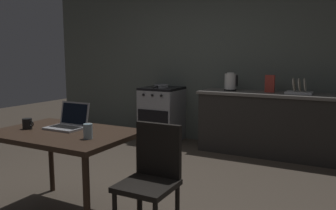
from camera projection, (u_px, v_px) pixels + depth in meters
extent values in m
plane|color=#473D33|center=(111.00, 186.00, 3.67)|extent=(12.00, 12.00, 0.00)
cube|color=#575E57|center=(216.00, 60.00, 5.44)|extent=(6.40, 0.10, 2.65)
cube|color=#282623|center=(275.00, 126.00, 4.79)|extent=(2.10, 0.60, 0.85)
cube|color=#66605B|center=(277.00, 94.00, 4.73)|extent=(2.16, 0.64, 0.04)
cube|color=gray|center=(162.00, 115.00, 5.63)|extent=(0.60, 0.60, 0.85)
cube|color=black|center=(162.00, 88.00, 5.57)|extent=(0.60, 0.60, 0.04)
cube|color=black|center=(153.00, 122.00, 5.37)|extent=(0.54, 0.01, 0.39)
cylinder|color=black|center=(143.00, 95.00, 5.38)|extent=(0.04, 0.02, 0.04)
cylinder|color=black|center=(152.00, 95.00, 5.31)|extent=(0.04, 0.02, 0.04)
cylinder|color=black|center=(161.00, 96.00, 5.23)|extent=(0.04, 0.02, 0.04)
cube|color=#332319|center=(64.00, 134.00, 2.91)|extent=(1.20, 0.81, 0.04)
cylinder|color=#332319|center=(87.00, 204.00, 2.41)|extent=(0.05, 0.05, 0.72)
cylinder|color=#332319|center=(51.00, 157.00, 3.51)|extent=(0.05, 0.05, 0.72)
cylinder|color=#332319|center=(139.00, 174.00, 3.02)|extent=(0.05, 0.05, 0.72)
cube|color=black|center=(147.00, 186.00, 2.52)|extent=(0.40, 0.40, 0.04)
cube|color=black|center=(159.00, 150.00, 2.65)|extent=(0.38, 0.04, 0.42)
cylinder|color=black|center=(140.00, 202.00, 2.78)|extent=(0.04, 0.04, 0.42)
cube|color=#99999E|center=(64.00, 128.00, 3.00)|extent=(0.32, 0.22, 0.02)
cube|color=black|center=(65.00, 127.00, 3.01)|extent=(0.28, 0.12, 0.00)
cube|color=#99999E|center=(74.00, 113.00, 3.10)|extent=(0.32, 0.05, 0.21)
cube|color=black|center=(74.00, 114.00, 3.09)|extent=(0.29, 0.04, 0.18)
cylinder|color=black|center=(230.00, 90.00, 5.03)|extent=(0.18, 0.18, 0.02)
cylinder|color=silver|center=(230.00, 81.00, 5.02)|extent=(0.17, 0.17, 0.23)
cylinder|color=silver|center=(231.00, 73.00, 5.00)|extent=(0.10, 0.10, 0.02)
cube|color=black|center=(237.00, 81.00, 4.97)|extent=(0.02, 0.02, 0.16)
cylinder|color=gray|center=(161.00, 87.00, 5.55)|extent=(0.24, 0.24, 0.01)
torus|color=gray|center=(161.00, 85.00, 5.54)|extent=(0.25, 0.25, 0.02)
cylinder|color=black|center=(155.00, 87.00, 5.37)|extent=(0.02, 0.18, 0.02)
cylinder|color=black|center=(27.00, 124.00, 3.01)|extent=(0.08, 0.08, 0.09)
torus|color=black|center=(31.00, 124.00, 2.98)|extent=(0.05, 0.01, 0.05)
cylinder|color=#99B7C6|center=(88.00, 131.00, 2.64)|extent=(0.07, 0.07, 0.12)
cube|color=#B2382D|center=(270.00, 84.00, 4.77)|extent=(0.13, 0.05, 0.24)
cube|color=silver|center=(299.00, 93.00, 4.59)|extent=(0.34, 0.26, 0.03)
cylinder|color=beige|center=(294.00, 85.00, 4.61)|extent=(0.04, 0.18, 0.18)
cylinder|color=beige|center=(299.00, 85.00, 4.58)|extent=(0.04, 0.18, 0.18)
cylinder|color=beige|center=(305.00, 85.00, 4.54)|extent=(0.04, 0.18, 0.18)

